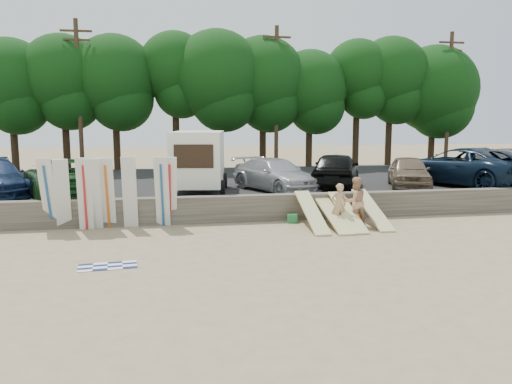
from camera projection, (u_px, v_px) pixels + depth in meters
ground at (323, 236)px, 16.51m from camera, size 120.00×120.00×0.00m
seawall at (299, 206)px, 19.36m from camera, size 44.00×0.50×1.00m
parking_lot at (262, 186)px, 26.68m from camera, size 44.00×14.50×0.70m
treeline at (248, 80)px, 32.72m from camera, size 33.66×6.56×8.88m
utility_poles at (276, 95)px, 31.68m from camera, size 25.80×0.26×9.00m
box_trailer at (198, 158)px, 21.71m from camera, size 2.88×4.42×2.65m
car_1 at (63, 178)px, 20.46m from camera, size 4.31×6.16×1.56m
car_2 at (275, 175)px, 22.21m from camera, size 3.79×5.31×1.43m
car_3 at (336, 170)px, 22.89m from camera, size 3.83×5.37×1.70m
car_4 at (409, 172)px, 23.33m from camera, size 3.21×4.67×1.48m
car_5 at (460, 167)px, 24.15m from camera, size 5.17×7.16×1.81m
surfboard_upright_0 at (48, 194)px, 17.25m from camera, size 0.60×0.68×2.56m
surfboard_upright_1 at (62, 195)px, 17.22m from camera, size 0.59×0.80×2.52m
surfboard_upright_2 at (85, 194)px, 17.21m from camera, size 0.53×0.55×2.57m
surfboard_upright_3 at (94, 194)px, 17.31m from camera, size 0.53×0.73×2.53m
surfboard_upright_4 at (107, 193)px, 17.50m from camera, size 0.51×0.68×2.54m
surfboard_upright_5 at (130, 192)px, 17.66m from camera, size 0.51×0.53×2.57m
surfboard_upright_6 at (162, 192)px, 17.83m from camera, size 0.56×0.66×2.55m
surfboard_upright_7 at (170, 192)px, 17.97m from camera, size 0.53×0.72×2.53m
surfboard_low_0 at (312, 212)px, 17.79m from camera, size 0.56×2.82×1.14m
surfboard_low_1 at (333, 215)px, 17.92m from camera, size 0.56×2.91×0.87m
surfboard_low_2 at (347, 212)px, 18.02m from camera, size 0.56×2.85×1.07m
surfboard_low_3 at (372, 209)px, 18.34m from camera, size 0.56×2.83×1.13m
beachgoer_a at (339, 205)px, 17.95m from camera, size 0.59×0.39×1.58m
beachgoer_b at (355, 202)px, 18.02m from camera, size 0.96×0.80×1.80m
cooler at (292, 218)px, 18.75m from camera, size 0.44×0.39×0.32m
gear_bag at (358, 217)px, 19.23m from camera, size 0.37×0.35×0.22m
beach_towel at (108, 266)px, 13.11m from camera, size 1.63×1.63×0.00m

